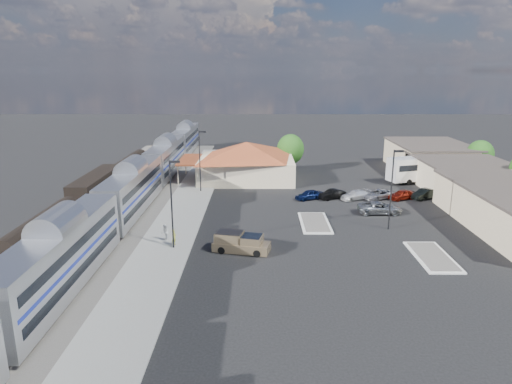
{
  "coord_description": "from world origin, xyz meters",
  "views": [
    {
      "loc": [
        -2.57,
        -48.36,
        17.19
      ],
      "look_at": [
        -2.86,
        5.63,
        2.8
      ],
      "focal_mm": 32.0,
      "sensor_mm": 36.0,
      "label": 1
    }
  ],
  "objects_px": {
    "station_depot": "(246,161)",
    "pickup_truck": "(241,243)",
    "coach_bus": "(425,167)",
    "suv": "(380,208)"
  },
  "relations": [
    {
      "from": "station_depot",
      "to": "suv",
      "type": "relative_size",
      "value": 3.38
    },
    {
      "from": "suv",
      "to": "coach_bus",
      "type": "distance_m",
      "value": 20.54
    },
    {
      "from": "pickup_truck",
      "to": "coach_bus",
      "type": "distance_m",
      "value": 40.8
    },
    {
      "from": "suv",
      "to": "coach_bus",
      "type": "relative_size",
      "value": 0.42
    },
    {
      "from": "station_depot",
      "to": "coach_bus",
      "type": "height_order",
      "value": "station_depot"
    },
    {
      "from": "pickup_truck",
      "to": "coach_bus",
      "type": "relative_size",
      "value": 0.45
    },
    {
      "from": "coach_bus",
      "to": "pickup_truck",
      "type": "bearing_deg",
      "value": 118.04
    },
    {
      "from": "station_depot",
      "to": "coach_bus",
      "type": "distance_m",
      "value": 28.6
    },
    {
      "from": "coach_bus",
      "to": "suv",
      "type": "bearing_deg",
      "value": 127.68
    },
    {
      "from": "station_depot",
      "to": "pickup_truck",
      "type": "distance_m",
      "value": 30.77
    }
  ]
}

